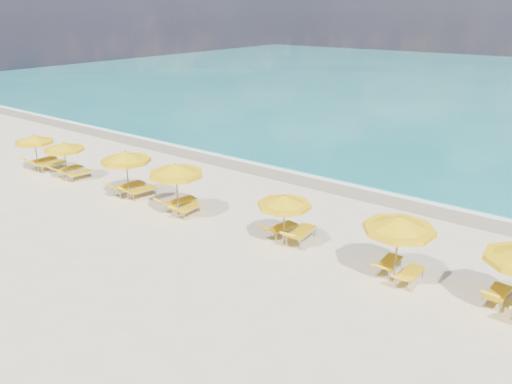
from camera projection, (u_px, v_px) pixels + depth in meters
The scene contains 24 objects.
ground_plane at pixel (234, 229), 20.65m from camera, with size 120.00×120.00×0.00m, color beige.
ocean at pixel (504, 88), 56.49m from camera, with size 120.00×80.00×0.30m, color #13706E.
wet_sand_band at pixel (324, 182), 26.18m from camera, with size 120.00×2.60×0.01m, color tan.
foam_line at pixel (331, 178), 26.78m from camera, with size 120.00×1.20×0.03m, color white.
whitecap_near at pixel (318, 132), 36.74m from camera, with size 14.00×0.36×0.05m, color white.
umbrella_0 at pixel (34, 140), 27.37m from camera, with size 2.41×2.41×2.11m.
umbrella_1 at pixel (64, 147), 25.99m from camera, with size 2.12×2.12×2.09m.
umbrella_2 at pixel (126, 158), 23.37m from camera, with size 2.60×2.60×2.36m.
umbrella_3 at pixel (176, 171), 21.36m from camera, with size 3.12×3.12×2.42m.
umbrella_4 at pixel (284, 202), 18.72m from camera, with size 2.73×2.73×2.09m.
umbrella_5 at pixel (399, 225), 16.10m from camera, with size 2.89×2.89×2.39m.
lounger_0_left at pixel (42, 163), 28.58m from camera, with size 0.72×1.99×0.85m.
lounger_0_right at pixel (51, 166), 28.01m from camera, with size 0.94×2.06×0.83m.
lounger_1_left at pixel (69, 171), 27.17m from camera, with size 0.65×1.84×0.76m.
lounger_1_right at pixel (79, 176), 26.52m from camera, with size 0.72×1.77×0.72m.
lounger_2_left at pixel (128, 189), 24.45m from camera, with size 0.93×2.08×0.91m.
lounger_2_right at pixel (141, 193), 24.04m from camera, with size 0.94×1.92×0.79m.
lounger_3_left at pixel (180, 205), 22.55m from camera, with size 1.00×2.04×0.83m.
lounger_3_right at pixel (187, 211), 21.95m from camera, with size 0.63×1.65×0.73m.
lounger_4_left at pixel (281, 231), 19.95m from camera, with size 0.90×1.85×0.80m.
lounger_4_right at pixel (300, 236), 19.46m from camera, with size 0.88×2.06×0.86m.
lounger_5_left at pixel (388, 266), 17.28m from camera, with size 0.61×1.70×0.70m.
lounger_5_right at pixel (409, 277), 16.62m from camera, with size 0.60×1.69×0.65m.
lounger_6_left at pixel (496, 297), 15.44m from camera, with size 0.64×1.62×0.79m.
Camera 1 is at (12.09, -14.44, 8.65)m, focal length 35.00 mm.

